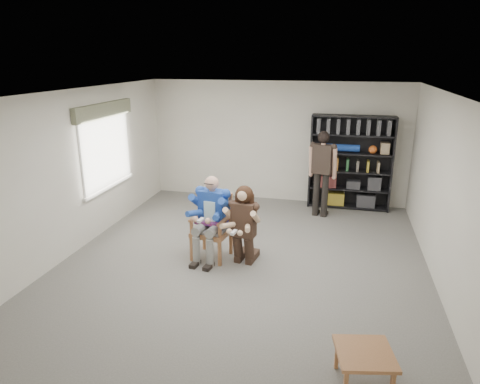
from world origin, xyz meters
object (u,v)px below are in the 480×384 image
(bookshelf, at_px, (350,163))
(side_table, at_px, (363,368))
(seated_man, at_px, (211,218))
(kneeling_woman, at_px, (243,227))
(armchair, at_px, (211,227))
(standing_man, at_px, (322,175))

(bookshelf, bearing_deg, side_table, -88.49)
(seated_man, distance_m, kneeling_woman, 0.60)
(seated_man, bearing_deg, bookshelf, 62.24)
(armchair, xyz_separation_m, side_table, (2.43, -2.51, -0.36))
(seated_man, height_order, standing_man, standing_man)
(kneeling_woman, distance_m, bookshelf, 3.75)
(kneeling_woman, xyz_separation_m, bookshelf, (1.70, 3.32, 0.38))
(standing_man, bearing_deg, bookshelf, 64.08)
(kneeling_woman, height_order, standing_man, standing_man)
(seated_man, xyz_separation_m, side_table, (2.43, -2.51, -0.53))
(standing_man, relative_size, side_table, 3.19)
(armchair, bearing_deg, seated_man, 97.69)
(seated_man, bearing_deg, side_table, -38.25)
(seated_man, relative_size, kneeling_woman, 1.09)
(armchair, relative_size, standing_man, 0.61)
(kneeling_woman, bearing_deg, standing_man, 74.65)
(side_table, bearing_deg, kneeling_woman, 127.72)
(seated_man, bearing_deg, standing_man, 63.52)
(kneeling_woman, relative_size, bookshelf, 0.63)
(armchair, bearing_deg, side_table, -38.25)
(kneeling_woman, distance_m, side_table, 3.06)
(armchair, xyz_separation_m, seated_man, (0.00, 0.00, 0.17))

